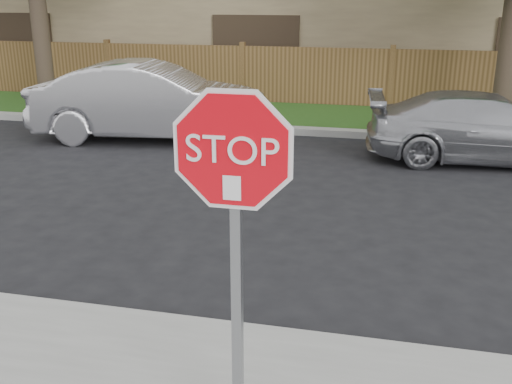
# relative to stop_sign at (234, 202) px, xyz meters

# --- Properties ---
(ground) EXTENTS (90.00, 90.00, 0.00)m
(ground) POSITION_rel_stop_sign_xyz_m (0.77, 1.48, -1.83)
(ground) COLOR black
(ground) RESTS_ON ground
(far_curb) EXTENTS (70.00, 0.30, 0.15)m
(far_curb) POSITION_rel_stop_sign_xyz_m (0.77, 9.63, -1.75)
(far_curb) COLOR gray
(far_curb) RESTS_ON ground
(grass_strip) EXTENTS (70.00, 3.00, 0.12)m
(grass_strip) POSITION_rel_stop_sign_xyz_m (0.77, 11.28, -1.77)
(grass_strip) COLOR #1E4714
(grass_strip) RESTS_ON ground
(fence) EXTENTS (70.00, 0.12, 1.60)m
(fence) POSITION_rel_stop_sign_xyz_m (0.77, 12.88, -1.03)
(fence) COLOR #50371C
(fence) RESTS_ON ground
(stop_sign) EXTENTS (1.01, 0.13, 2.55)m
(stop_sign) POSITION_rel_stop_sign_xyz_m (0.00, 0.00, 0.00)
(stop_sign) COLOR gray
(stop_sign) RESTS_ON sidewalk_near
(sedan_left) EXTENTS (5.10, 2.37, 1.62)m
(sedan_left) POSITION_rel_stop_sign_xyz_m (-4.09, 8.47, -1.02)
(sedan_left) COLOR silver
(sedan_left) RESTS_ON ground
(sedan_right) EXTENTS (4.47, 2.11, 1.26)m
(sedan_right) POSITION_rel_stop_sign_xyz_m (2.58, 8.22, -1.20)
(sedan_right) COLOR #AAABB1
(sedan_right) RESTS_ON ground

